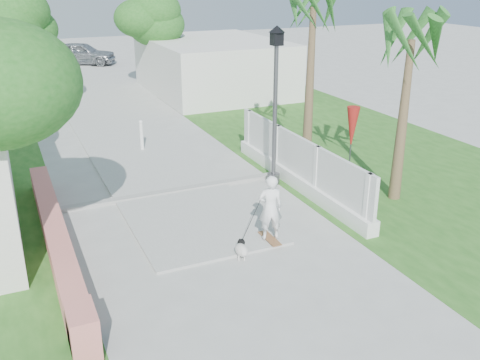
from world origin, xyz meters
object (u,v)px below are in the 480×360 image
skateboarder (264,212)px  dog (241,249)px  bollard (142,135)px  patio_umbrella (352,129)px  street_lamp (275,101)px  parked_car (81,53)px

skateboarder → dog: (-0.70, -0.36, -0.58)m
bollard → skateboarder: bearing=-84.2°
patio_umbrella → dog: patio_umbrella is taller
street_lamp → patio_umbrella: 2.27m
patio_umbrella → skateboarder: (-3.82, -2.19, -0.90)m
street_lamp → bollard: size_ratio=4.07×
bollard → parked_car: bearing=87.0°
dog → parked_car: (0.93, 27.35, 0.53)m
street_lamp → patio_umbrella: street_lamp is taller
street_lamp → skateboarder: size_ratio=2.76×
bollard → dog: size_ratio=2.06×
street_lamp → skateboarder: (-1.92, -3.19, -1.64)m
skateboarder → dog: skateboarder is taller
patio_umbrella → dog: 5.40m
patio_umbrella → parked_car: 25.08m
patio_umbrella → skateboarder: size_ratio=1.43×
patio_umbrella → skateboarder: patio_umbrella is taller
bollard → patio_umbrella: bearing=-50.1°
bollard → patio_umbrella: (4.60, -5.50, 1.10)m
parked_car → skateboarder: bearing=-156.1°
bollard → patio_umbrella: patio_umbrella is taller
bollard → street_lamp: bearing=-59.0°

